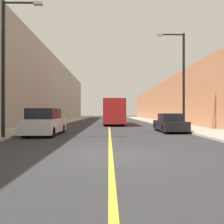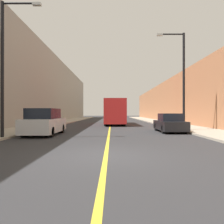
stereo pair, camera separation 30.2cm
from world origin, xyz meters
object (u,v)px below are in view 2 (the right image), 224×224
at_px(street_lamp_right, 182,75).
at_px(parked_suv_left, 44,123).
at_px(car_right_near, 170,124).
at_px(bus, 115,112).
at_px(street_lamp_left, 5,61).

bearing_deg(street_lamp_right, parked_suv_left, -164.94).
bearing_deg(street_lamp_right, car_right_near, -152.89).
relative_size(bus, street_lamp_left, 1.27).
xyz_separation_m(car_right_near, street_lamp_left, (-11.06, -4.87, 4.00)).
relative_size(parked_suv_left, street_lamp_right, 0.60).
distance_m(parked_suv_left, street_lamp_left, 4.85).
height_order(bus, street_lamp_left, street_lamp_left).
distance_m(bus, parked_suv_left, 14.55).
xyz_separation_m(street_lamp_left, street_lamp_right, (12.22, 5.46, 0.06)).
bearing_deg(bus, street_lamp_right, -62.65).
bearing_deg(parked_suv_left, street_lamp_right, 15.06).
xyz_separation_m(bus, parked_suv_left, (-5.17, -13.57, -0.85)).
distance_m(car_right_near, street_lamp_left, 12.73).
height_order(parked_suv_left, street_lamp_left, street_lamp_left).
relative_size(car_right_near, street_lamp_right, 0.53).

